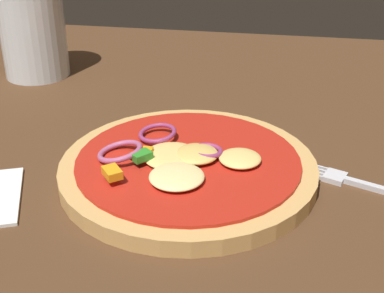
{
  "coord_description": "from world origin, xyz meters",
  "views": [
    {
      "loc": [
        0.09,
        -0.4,
        0.29
      ],
      "look_at": [
        0.01,
        0.04,
        0.06
      ],
      "focal_mm": 50.72,
      "sensor_mm": 36.0,
      "label": 1
    }
  ],
  "objects": [
    {
      "name": "beer_glass",
      "position": [
        -0.23,
        0.24,
        0.09
      ],
      "size": [
        0.08,
        0.08,
        0.13
      ],
      "color": "silver",
      "rests_on": "dining_table"
    },
    {
      "name": "dining_table",
      "position": [
        0.0,
        0.0,
        0.02
      ],
      "size": [
        1.4,
        0.96,
        0.04
      ],
      "color": "#4C301C",
      "rests_on": "ground"
    },
    {
      "name": "fork",
      "position": [
        0.18,
        0.02,
        0.04
      ],
      "size": [
        0.17,
        0.08,
        0.01
      ],
      "color": "silver",
      "rests_on": "dining_table"
    },
    {
      "name": "pizza",
      "position": [
        0.01,
        0.02,
        0.05
      ],
      "size": [
        0.23,
        0.23,
        0.03
      ],
      "color": "tan",
      "rests_on": "dining_table"
    }
  ]
}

